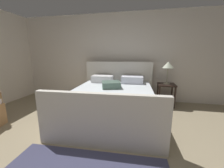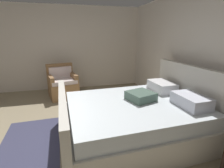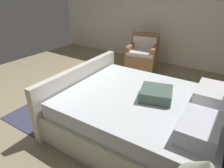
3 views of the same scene
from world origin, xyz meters
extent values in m
cube|color=gray|center=(0.00, 0.00, -0.01)|extent=(6.20, 5.87, 0.02)
cube|color=silver|center=(0.00, 3.00, 1.27)|extent=(6.32, 0.12, 2.54)
cube|color=silver|center=(-3.16, 0.00, 1.27)|extent=(0.12, 5.99, 2.54)
cube|color=silver|center=(0.04, 1.63, 0.20)|extent=(1.87, 2.18, 0.40)
cube|color=silver|center=(0.00, 2.74, 0.58)|extent=(1.91, 0.18, 1.16)
cube|color=silver|center=(0.09, 0.53, 0.42)|extent=(1.91, 0.18, 0.84)
cube|color=silver|center=(0.04, 1.63, 0.51)|extent=(1.79, 2.12, 0.22)
cube|color=silver|center=(-0.39, 2.39, 0.71)|extent=(0.57, 0.38, 0.18)
cube|color=silver|center=(0.41, 2.42, 0.71)|extent=(0.57, 0.38, 0.18)
cube|color=#4C6559|center=(-0.03, 1.79, 0.69)|extent=(0.50, 0.50, 0.14)
cube|color=#956B44|center=(-2.26, 0.46, 0.21)|extent=(0.86, 0.86, 0.42)
cube|color=silver|center=(-2.26, 0.46, 0.47)|extent=(0.79, 0.79, 0.10)
cube|color=#956B44|center=(-2.57, 0.39, 0.66)|extent=(0.28, 0.73, 0.48)
cube|color=silver|center=(-2.48, 0.41, 0.64)|extent=(0.24, 0.62, 0.36)
cube|color=#956B44|center=(-2.19, 0.16, 0.53)|extent=(0.65, 0.24, 0.22)
cube|color=#956B44|center=(-2.33, 0.77, 0.53)|extent=(0.65, 0.24, 0.22)
cube|color=#3C3C58|center=(0.04, -0.03, 0.01)|extent=(2.01, 0.98, 0.01)
camera|label=1|loc=(0.62, -1.22, 1.35)|focal=22.15mm
camera|label=2|loc=(2.48, 0.64, 1.68)|focal=27.53mm
camera|label=3|loc=(2.15, 2.59, 1.94)|focal=31.18mm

